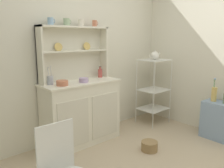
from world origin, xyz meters
name	(u,v)px	position (x,y,z in m)	size (l,w,h in m)	color
wall_back	(78,53)	(0.00, 1.62, 1.25)	(3.84, 0.05, 2.50)	silver
hutch_cabinet	(81,112)	(-0.14, 1.37, 0.45)	(1.10, 0.45, 0.88)	silver
hutch_shelf_unit	(73,49)	(-0.14, 1.53, 1.31)	(1.03, 0.18, 0.74)	silver
bakers_rack	(154,85)	(1.23, 1.20, 0.66)	(0.47, 0.40, 1.10)	silver
side_shelf_blue	(220,121)	(1.44, 0.14, 0.27)	(0.28, 0.48, 0.55)	#849EBC
wire_chair	(62,168)	(-1.10, 0.18, 0.52)	(0.36, 0.36, 0.85)	white
floor_basket	(149,146)	(0.38, 0.57, 0.06)	(0.22, 0.22, 0.13)	#93754C
cup_sky_0	(51,21)	(-0.48, 1.49, 1.66)	(0.09, 0.07, 0.09)	#8EB2D1
cup_sage_1	(67,22)	(-0.25, 1.49, 1.66)	(0.10, 0.08, 0.09)	#9EB78E
cup_cream_2	(81,23)	(-0.03, 1.49, 1.66)	(0.09, 0.08, 0.09)	silver
cup_terracotta_3	(95,23)	(0.20, 1.49, 1.66)	(0.08, 0.07, 0.09)	#C67556
bowl_mixing_large	(62,83)	(-0.46, 1.29, 0.91)	(0.15, 0.15, 0.06)	#C67556
bowl_floral_medium	(84,80)	(-0.14, 1.29, 0.91)	(0.13, 0.13, 0.06)	#B79ECC
jam_bottle	(100,73)	(0.27, 1.45, 0.95)	(0.06, 0.06, 0.17)	#B74C47
utensil_jar	(50,80)	(-0.55, 1.45, 0.94)	(0.08, 0.08, 0.24)	#B2B7C6
porcelain_teapot	(155,55)	(1.23, 1.20, 1.17)	(0.23, 0.14, 0.16)	white
flower_vase	(214,93)	(1.44, 0.26, 0.67)	(0.08, 0.08, 0.35)	#DBB760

